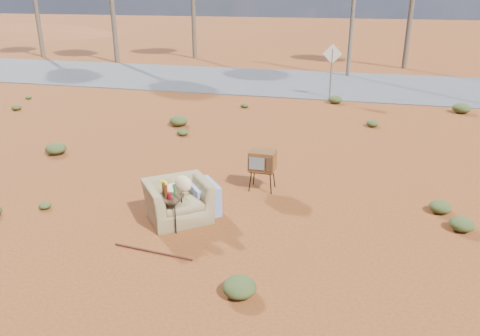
# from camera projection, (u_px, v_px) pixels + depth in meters

# --- Properties ---
(ground) EXTENTS (140.00, 140.00, 0.00)m
(ground) POSITION_uv_depth(u_px,v_px,m) (200.00, 227.00, 8.90)
(ground) COLOR brown
(ground) RESTS_ON ground
(highway) EXTENTS (140.00, 7.00, 0.04)m
(highway) POSITION_uv_depth(u_px,v_px,m) (303.00, 83.00, 22.44)
(highway) COLOR #565659
(highway) RESTS_ON ground
(dirt_mound) EXTENTS (26.00, 18.00, 2.00)m
(dirt_mound) POSITION_uv_depth(u_px,v_px,m) (28.00, 34.00, 46.68)
(dirt_mound) COLOR brown
(dirt_mound) RESTS_ON ground
(armchair) EXTENTS (1.52, 1.58, 1.05)m
(armchair) POSITION_uv_depth(u_px,v_px,m) (183.00, 195.00, 9.09)
(armchair) COLOR olive
(armchair) RESTS_ON ground
(tv_unit) EXTENTS (0.57, 0.47, 0.91)m
(tv_unit) POSITION_uv_depth(u_px,v_px,m) (262.00, 161.00, 10.31)
(tv_unit) COLOR black
(tv_unit) RESTS_ON ground
(side_table) EXTENTS (0.46, 0.46, 0.91)m
(side_table) POSITION_uv_depth(u_px,v_px,m) (168.00, 195.00, 8.63)
(side_table) COLOR #3A2915
(side_table) RESTS_ON ground
(rusty_bar) EXTENTS (1.50, 0.19, 0.04)m
(rusty_bar) POSITION_uv_depth(u_px,v_px,m) (153.00, 252.00, 8.01)
(rusty_bar) COLOR #4F1F15
(rusty_bar) RESTS_ON ground
(road_sign) EXTENTS (0.78, 0.06, 2.19)m
(road_sign) POSITION_uv_depth(u_px,v_px,m) (332.00, 61.00, 18.85)
(road_sign) COLOR brown
(road_sign) RESTS_ON ground
(scrub_patch) EXTENTS (17.49, 8.07, 0.33)m
(scrub_patch) POSITION_uv_depth(u_px,v_px,m) (224.00, 146.00, 13.02)
(scrub_patch) COLOR #3F4B21
(scrub_patch) RESTS_ON ground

